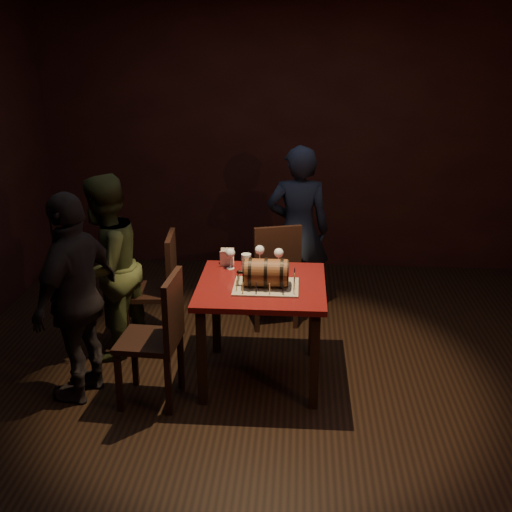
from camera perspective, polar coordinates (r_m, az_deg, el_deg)
name	(u,v)px	position (r m, az deg, el deg)	size (l,w,h in m)	color
room_shell	(270,195)	(4.29, 1.26, 5.41)	(5.04, 5.04, 2.80)	black
pub_table	(261,298)	(4.57, 0.49, -3.73)	(0.90, 0.90, 0.75)	#4E0D0E
cake_board	(266,287)	(4.46, 0.90, -2.75)	(0.45, 0.35, 0.01)	gray
barrel_cake	(266,273)	(4.42, 0.90, -1.50)	(0.36, 0.21, 0.21)	brown
birthday_candles	(266,280)	(4.44, 0.92, -2.19)	(0.40, 0.30, 0.09)	#FDF297
wine_glass_left	(230,254)	(4.77, -2.31, 0.18)	(0.07, 0.07, 0.16)	silver
wine_glass_mid	(260,251)	(4.83, 0.33, 0.46)	(0.07, 0.07, 0.16)	silver
wine_glass_right	(279,254)	(4.77, 2.03, 0.19)	(0.07, 0.07, 0.16)	silver
pint_of_ale	(246,264)	(4.69, -0.87, -0.73)	(0.07, 0.07, 0.15)	silver
menu_card	(227,258)	(4.84, -2.59, -0.18)	(0.10, 0.05, 0.13)	white
chair_back	(274,269)	(5.44, 1.65, -1.19)	(0.50, 0.50, 0.93)	black
chair_left_rear	(160,283)	(5.20, -8.55, -2.43)	(0.43, 0.43, 0.93)	black
chair_left_front	(160,332)	(4.39, -8.54, -6.70)	(0.42, 0.42, 0.93)	black
person_back	(298,231)	(5.69, 3.76, 2.26)	(0.55, 0.36, 1.52)	#191F32
person_left_rear	(105,268)	(5.03, -13.25, -1.04)	(0.70, 0.55, 1.45)	#363D1E
person_left_front	(77,297)	(4.50, -15.66, -3.57)	(0.86, 0.36, 1.47)	black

